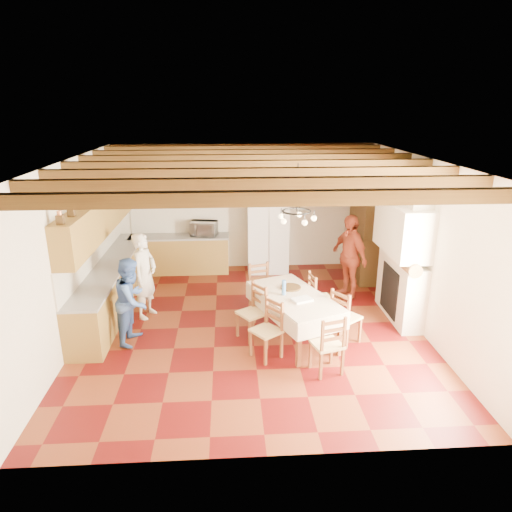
% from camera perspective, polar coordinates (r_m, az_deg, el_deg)
% --- Properties ---
extents(floor, '(6.00, 6.50, 0.02)m').
position_cam_1_polar(floor, '(8.44, -0.55, -8.80)').
color(floor, '#4E0A09').
rests_on(floor, ground).
extents(ceiling, '(6.00, 6.50, 0.02)m').
position_cam_1_polar(ceiling, '(7.54, -0.63, 12.01)').
color(ceiling, white).
rests_on(ceiling, ground).
extents(wall_back, '(6.00, 0.02, 3.00)m').
position_cam_1_polar(wall_back, '(11.01, -1.51, 6.14)').
color(wall_back, beige).
rests_on(wall_back, ground).
extents(wall_front, '(6.00, 0.02, 3.00)m').
position_cam_1_polar(wall_front, '(4.86, 1.51, -10.65)').
color(wall_front, beige).
rests_on(wall_front, ground).
extents(wall_left, '(0.02, 6.50, 3.00)m').
position_cam_1_polar(wall_left, '(8.28, -21.88, 0.54)').
color(wall_left, beige).
rests_on(wall_left, ground).
extents(wall_right, '(0.02, 6.50, 3.00)m').
position_cam_1_polar(wall_right, '(8.56, 19.97, 1.34)').
color(wall_right, beige).
rests_on(wall_right, ground).
extents(ceiling_beams, '(6.00, 6.30, 0.16)m').
position_cam_1_polar(ceiling_beams, '(7.56, -0.62, 11.26)').
color(ceiling_beams, '#36220E').
rests_on(ceiling_beams, ground).
extents(lower_cabinets_left, '(0.60, 4.30, 0.86)m').
position_cam_1_polar(lower_cabinets_left, '(9.49, -17.46, -3.59)').
color(lower_cabinets_left, brown).
rests_on(lower_cabinets_left, ground).
extents(lower_cabinets_back, '(2.30, 0.60, 0.86)m').
position_cam_1_polar(lower_cabinets_back, '(11.05, -9.45, 0.17)').
color(lower_cabinets_back, brown).
rests_on(lower_cabinets_back, ground).
extents(countertop_left, '(0.62, 4.30, 0.04)m').
position_cam_1_polar(countertop_left, '(9.33, -17.73, -1.03)').
color(countertop_left, gray).
rests_on(countertop_left, lower_cabinets_left).
extents(countertop_back, '(2.34, 0.62, 0.04)m').
position_cam_1_polar(countertop_back, '(10.92, -9.58, 2.42)').
color(countertop_back, gray).
rests_on(countertop_back, lower_cabinets_back).
extents(backsplash_left, '(0.03, 4.30, 0.60)m').
position_cam_1_polar(backsplash_left, '(9.31, -19.62, 0.79)').
color(backsplash_left, silver).
rests_on(backsplash_left, ground).
extents(backsplash_back, '(2.30, 0.03, 0.60)m').
position_cam_1_polar(backsplash_back, '(11.11, -9.53, 4.41)').
color(backsplash_back, silver).
rests_on(backsplash_back, ground).
extents(upper_cabinets, '(0.35, 4.20, 0.70)m').
position_cam_1_polar(upper_cabinets, '(9.10, -19.09, 4.72)').
color(upper_cabinets, brown).
rests_on(upper_cabinets, ground).
extents(fireplace, '(0.56, 1.60, 2.80)m').
position_cam_1_polar(fireplace, '(8.65, 17.63, 1.08)').
color(fireplace, beige).
rests_on(fireplace, ground).
extents(wall_picture, '(0.34, 0.03, 0.42)m').
position_cam_1_polar(wall_picture, '(11.08, 6.60, 7.95)').
color(wall_picture, '#312317').
rests_on(wall_picture, ground).
extents(refrigerator, '(0.97, 0.81, 1.91)m').
position_cam_1_polar(refrigerator, '(10.89, 1.48, 3.04)').
color(refrigerator, white).
rests_on(refrigerator, floor).
extents(hutch, '(0.56, 1.33, 2.42)m').
position_cam_1_polar(hutch, '(10.64, 13.70, 3.55)').
color(hutch, '#352512').
rests_on(hutch, floor).
extents(dining_table, '(1.55, 2.05, 0.80)m').
position_cam_1_polar(dining_table, '(7.76, 4.79, -5.48)').
color(dining_table, '#EFE2CF').
rests_on(dining_table, floor).
extents(chandelier, '(0.47, 0.47, 0.03)m').
position_cam_1_polar(chandelier, '(7.27, 5.11, 5.60)').
color(chandelier, black).
rests_on(chandelier, ground).
extents(chair_left_near, '(0.57, 0.58, 0.96)m').
position_cam_1_polar(chair_left_near, '(7.28, 1.27, -9.21)').
color(chair_left_near, brown).
rests_on(chair_left_near, floor).
extents(chair_left_far, '(0.57, 0.57, 0.96)m').
position_cam_1_polar(chair_left_far, '(7.85, -0.58, -7.04)').
color(chair_left_far, brown).
rests_on(chair_left_far, floor).
extents(chair_right_near, '(0.57, 0.57, 0.96)m').
position_cam_1_polar(chair_right_near, '(7.87, 11.17, -7.33)').
color(chair_right_near, brown).
rests_on(chair_right_near, floor).
extents(chair_right_far, '(0.46, 0.47, 0.96)m').
position_cam_1_polar(chair_right_far, '(8.49, 8.07, -5.17)').
color(chair_right_far, brown).
rests_on(chair_right_far, floor).
extents(chair_end_near, '(0.51, 0.50, 0.96)m').
position_cam_1_polar(chair_end_near, '(6.99, 8.88, -10.72)').
color(chair_end_near, brown).
rests_on(chair_end_near, floor).
extents(chair_end_far, '(0.51, 0.50, 0.96)m').
position_cam_1_polar(chair_end_far, '(8.78, 0.70, -4.15)').
color(chair_end_far, brown).
rests_on(chair_end_far, floor).
extents(person_man, '(0.59, 0.70, 1.64)m').
position_cam_1_polar(person_man, '(8.74, -13.73, -2.40)').
color(person_man, silver).
rests_on(person_man, floor).
extents(person_woman_blue, '(0.69, 0.82, 1.49)m').
position_cam_1_polar(person_woman_blue, '(7.92, -15.22, -5.39)').
color(person_woman_blue, '#3D60AA').
rests_on(person_woman_blue, floor).
extents(person_woman_red, '(0.79, 1.12, 1.77)m').
position_cam_1_polar(person_woman_red, '(9.54, 11.55, -0.07)').
color(person_woman_red, '#A03C26').
rests_on(person_woman_red, floor).
extents(microwave, '(0.67, 0.52, 0.33)m').
position_cam_1_polar(microwave, '(10.82, -6.55, 3.44)').
color(microwave, silver).
rests_on(microwave, countertop_back).
extents(fridge_vase, '(0.29, 0.29, 0.30)m').
position_cam_1_polar(fridge_vase, '(10.65, 1.96, 8.77)').
color(fridge_vase, '#352512').
rests_on(fridge_vase, refrigerator).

